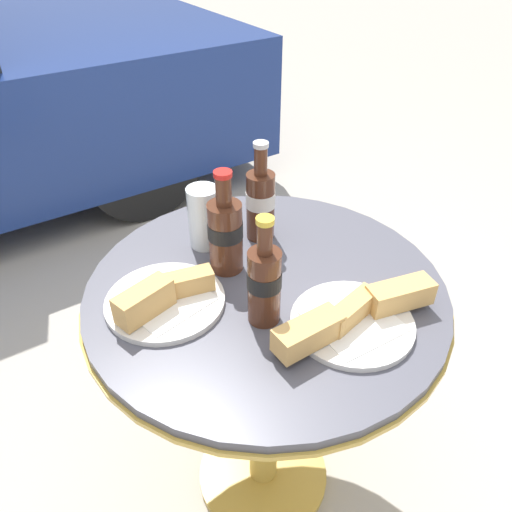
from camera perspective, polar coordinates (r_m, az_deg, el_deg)
The scene contains 8 objects.
ground_plane at distance 1.58m, azimuth 0.80°, elevation -23.67°, with size 30.00×30.00×0.00m, color #A8A093.
bistro_table at distance 1.13m, azimuth 1.04°, elevation -9.34°, with size 0.75×0.75×0.72m.
cola_bottle_left at distance 1.02m, azimuth -3.52°, elevation 2.68°, with size 0.07×0.07×0.23m.
cola_bottle_right at distance 1.12m, azimuth 0.51°, elevation 6.22°, with size 0.07×0.07×0.23m.
cola_bottle_center at distance 0.89m, azimuth 0.95°, elevation -3.01°, with size 0.06×0.06×0.22m.
drinking_glass at distance 1.11m, azimuth -5.96°, elevation 4.16°, with size 0.07×0.07×0.14m.
lunch_plate_near at distance 0.98m, azimuth -10.54°, elevation -4.75°, with size 0.23×0.23×0.07m.
lunch_plate_far at distance 0.94m, azimuth 11.08°, elevation -6.88°, with size 0.34×0.23×0.06m.
Camera 1 is at (-0.45, -0.65, 1.37)m, focal length 35.00 mm.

